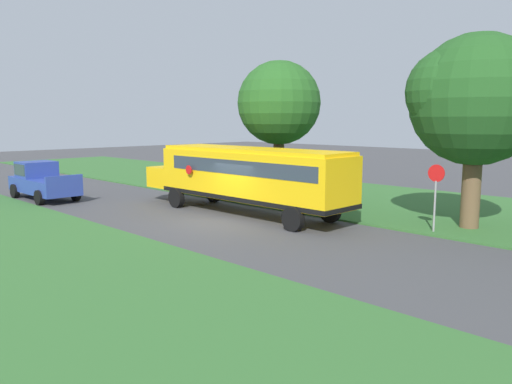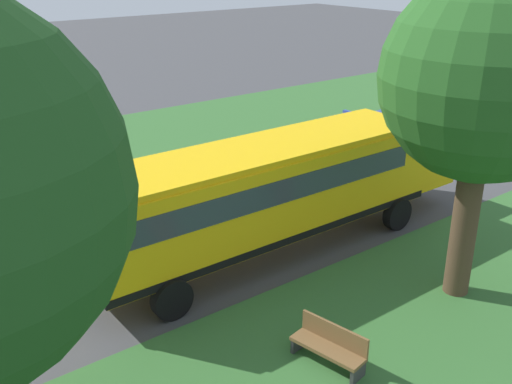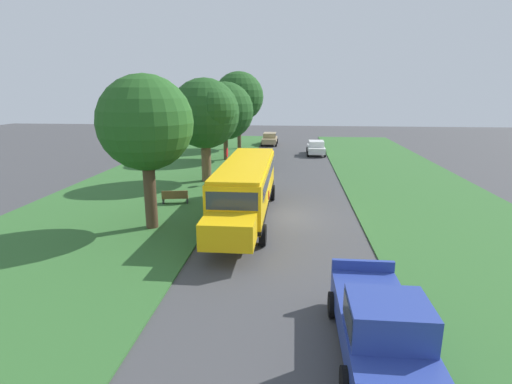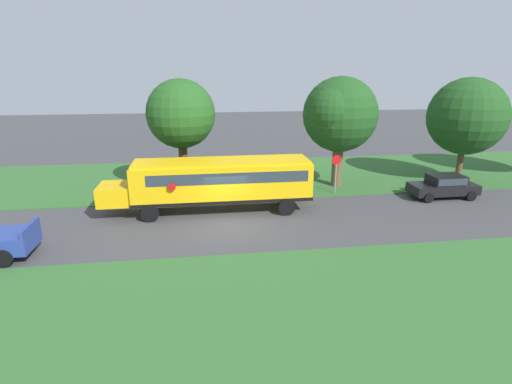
% 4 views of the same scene
% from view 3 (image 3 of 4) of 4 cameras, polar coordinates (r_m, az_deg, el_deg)
% --- Properties ---
extents(ground_plane, '(120.00, 120.00, 0.00)m').
position_cam_3_polar(ground_plane, '(22.62, 4.28, -3.56)').
color(ground_plane, '#424244').
extents(grass_verge, '(12.00, 80.00, 0.08)m').
position_cam_3_polar(grass_verge, '(24.86, -19.45, -2.61)').
color(grass_verge, '#33662D').
rests_on(grass_verge, ground).
extents(grass_far_side, '(10.00, 80.00, 0.07)m').
position_cam_3_polar(grass_far_side, '(24.20, 26.16, -3.75)').
color(grass_far_side, '#33662D').
rests_on(grass_far_side, ground).
extents(school_bus, '(2.85, 12.42, 3.16)m').
position_cam_3_polar(school_bus, '(21.83, -1.47, 1.06)').
color(school_bus, yellow).
rests_on(school_bus, ground).
extents(car_black_nearest, '(2.02, 4.40, 1.56)m').
position_cam_3_polar(car_black_nearest, '(36.84, 0.45, 4.87)').
color(car_black_nearest, black).
rests_on(car_black_nearest, ground).
extents(car_white_middle, '(2.02, 4.40, 1.56)m').
position_cam_3_polar(car_white_middle, '(44.67, 8.58, 6.38)').
color(car_white_middle, silver).
rests_on(car_white_middle, ground).
extents(car_tan_furthest, '(2.02, 4.40, 1.56)m').
position_cam_3_polar(car_tan_furthest, '(52.54, 1.98, 7.70)').
color(car_tan_furthest, tan).
rests_on(car_tan_furthest, ground).
extents(pickup_truck, '(2.28, 5.40, 2.10)m').
position_cam_3_polar(pickup_truck, '(11.31, 17.39, -17.59)').
color(pickup_truck, '#283D93').
rests_on(pickup_truck, ground).
extents(oak_tree_beside_bus, '(4.65, 4.65, 7.73)m').
position_cam_3_polar(oak_tree_beside_bus, '(20.20, -15.34, 9.36)').
color(oak_tree_beside_bus, '#4C3826').
rests_on(oak_tree_beside_bus, ground).
extents(oak_tree_roadside_mid, '(5.23, 5.23, 7.87)m').
position_cam_3_polar(oak_tree_roadside_mid, '(30.53, -7.08, 11.13)').
color(oak_tree_roadside_mid, brown).
rests_on(oak_tree_roadside_mid, ground).
extents(oak_tree_far_end, '(5.66, 5.66, 7.78)m').
position_cam_3_polar(oak_tree_far_end, '(40.49, -4.53, 11.36)').
color(oak_tree_far_end, brown).
rests_on(oak_tree_far_end, ground).
extents(oak_tree_across_road, '(5.81, 5.81, 9.11)m').
position_cam_3_polar(oak_tree_across_road, '(48.32, -2.52, 13.53)').
color(oak_tree_across_road, '#4C3826').
rests_on(oak_tree_across_road, ground).
extents(stop_sign, '(0.08, 0.68, 2.74)m').
position_cam_3_polar(stop_sign, '(30.12, -4.12, 4.36)').
color(stop_sign, gray).
rests_on(stop_sign, ground).
extents(park_bench, '(1.66, 0.78, 0.92)m').
position_cam_3_polar(park_bench, '(25.33, -11.48, -0.73)').
color(park_bench, brown).
rests_on(park_bench, ground).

